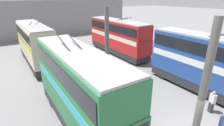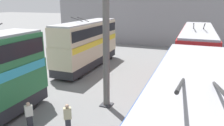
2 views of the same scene
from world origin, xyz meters
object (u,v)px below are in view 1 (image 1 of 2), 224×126
person_aisle_midway (121,84)px  person_aisle_foreground (223,126)px  bus_left_far (118,35)px  oil_drum (137,124)px  bus_right_far (35,42)px  bus_right_mid (79,85)px  bus_left_near (204,60)px  person_by_right_row (102,93)px  person_by_left_row (212,101)px

person_aisle_midway → person_aisle_foreground: bearing=-21.3°
bus_left_far → oil_drum: bus_left_far is taller
oil_drum → bus_right_far: bearing=9.7°
bus_right_mid → bus_left_near: bearing=-98.2°
bus_right_far → person_by_right_row: bus_right_far is taller
bus_right_mid → person_aisle_midway: bearing=-67.3°
person_aisle_midway → oil_drum: bearing=-58.8°
bus_left_near → person_aisle_midway: bearing=60.6°
bus_left_far → oil_drum: bearing=149.5°
bus_left_near → oil_drum: 8.49m
bus_left_near → person_by_right_row: bus_left_near is taller
bus_left_near → oil_drum: (-0.82, 8.10, -2.38)m
person_by_right_row → oil_drum: (-3.86, -0.28, -0.36)m
bus_left_far → bus_right_far: bus_right_far is taller
bus_left_near → oil_drum: size_ratio=11.05×
person_by_left_row → bus_right_mid: bearing=171.6°
bus_right_far → person_aisle_midway: 12.47m
person_by_right_row → person_aisle_foreground: (-7.11, -4.01, 0.07)m
person_aisle_foreground → oil_drum: (3.25, 3.73, -0.44)m
bus_right_mid → person_aisle_foreground: size_ratio=5.74×
person_by_right_row → bus_left_near: bearing=18.9°
person_aisle_foreground → oil_drum: size_ratio=1.89×
bus_right_far → oil_drum: size_ratio=12.03×
bus_right_far → person_aisle_foreground: 20.12m
person_by_left_row → person_aisle_midway: size_ratio=1.08×
bus_right_far → person_aisle_midway: bus_right_far is taller
bus_left_far → person_by_right_row: bearing=139.8°
bus_right_mid → person_aisle_foreground: bus_right_mid is taller
bus_left_near → bus_right_mid: (1.55, 10.79, 0.08)m
person_by_right_row → person_aisle_midway: size_ratio=0.96×
person_by_left_row → person_aisle_midway: 6.96m
bus_right_far → person_by_left_row: size_ratio=6.13×
bus_left_far → person_aisle_midway: bearing=146.9°
bus_left_near → person_by_right_row: (3.04, 8.39, -2.01)m
person_by_left_row → person_by_right_row: person_by_left_row is taller
person_by_right_row → bus_left_far: bearing=88.6°
bus_right_mid → person_aisle_midway: size_ratio=5.95×
bus_left_near → bus_right_mid: size_ratio=1.02×
oil_drum → bus_right_mid: bearing=48.5°
person_by_left_row → person_aisle_midway: (5.85, 3.77, -0.07)m
bus_right_mid → person_aisle_midway: bus_right_mid is taller
bus_left_far → person_aisle_midway: 11.47m
bus_right_mid → bus_right_far: bus_right_mid is taller
bus_right_mid → person_by_left_row: (-3.92, -8.38, -1.98)m
bus_left_far → person_by_right_row: 13.13m
bus_left_far → oil_drum: size_ratio=13.06×
bus_left_near → person_by_left_row: bearing=134.5°
oil_drum → bus_left_near: bearing=-84.2°
person_aisle_foreground → oil_drum: 4.97m
bus_right_mid → person_by_left_row: bearing=-115.1°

